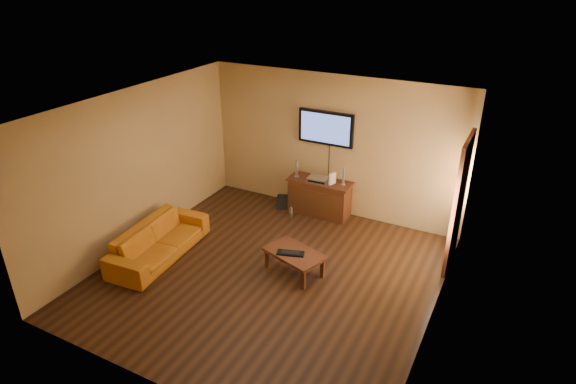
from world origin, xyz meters
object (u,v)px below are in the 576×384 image
Objects in this scene: sofa at (158,236)px; keyboard at (290,253)px; speaker_right at (343,177)px; television at (326,128)px; game_console at (332,178)px; coffee_table at (295,255)px; subwoofer at (283,202)px; media_console at (319,197)px; speaker_left at (297,169)px; bottle at (291,212)px; av_receiver at (319,179)px.

sofa reaches higher than keyboard.
television is at bearing 160.30° from speaker_right.
keyboard is (0.16, -2.03, -0.43)m from game_console.
subwoofer is at bearing 122.64° from coffee_table.
game_console is (-0.20, 1.96, 0.50)m from coffee_table.
television is 2.65m from keyboard.
keyboard is at bearing -78.39° from media_console.
sofa is 8.30× the size of subwoofer.
coffee_table is at bearing -64.36° from speaker_left.
keyboard reaches higher than bottle.
bottle is (-0.42, -0.38, -0.25)m from media_console.
sofa is (-1.76, -2.60, 0.02)m from media_console.
keyboard is at bearing -80.73° from subwoofer.
television is 3.08× the size of speaker_right.
av_receiver reaches higher than subwoofer.
speaker_left is at bearing -154.74° from television.
sofa is at bearing -164.77° from coffee_table.
speaker_right is 2.15m from keyboard.
game_console is (0.75, -0.00, -0.05)m from speaker_left.
coffee_table is 2.68× the size of av_receiver.
av_receiver is (0.47, -0.01, -0.12)m from speaker_left.
av_receiver reaches higher than sofa.
av_receiver reaches higher than media_console.
speaker_left reaches higher than av_receiver.
keyboard reaches higher than coffee_table.
media_console is at bearing 41.97° from bottle.
keyboard is at bearing -65.99° from speaker_left.
media_console is at bearing 101.61° from keyboard.
speaker_left is at bearing -8.09° from subwoofer.
television is 3.00× the size of speaker_left.
game_console reaches higher than sofa.
game_console is at bearing -6.70° from media_console.
game_console is at bearing -161.71° from speaker_right.
speaker_left is 1.62× the size of bottle.
subwoofer is (-1.21, -0.13, -0.75)m from speaker_right.
media_console is 2.10m from keyboard.
media_console reaches higher than subwoofer.
coffee_table reaches higher than bottle.
speaker_left is 1.03× the size of speaker_right.
subwoofer is at bearing -26.50° from sofa.
coffee_table is (0.46, -2.19, -1.38)m from television.
speaker_left is 1.54× the size of subwoofer.
game_console is (0.26, -0.23, -0.88)m from television.
coffee_table is at bearing -78.10° from television.
sofa reaches higher than media_console.
television is 4.61× the size of subwoofer.
media_console is 3.45× the size of speaker_left.
av_receiver is 1.76× the size of bottle.
coffee_table is 2.25m from speaker_left.
keyboard is (0.42, -2.26, -1.32)m from television.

